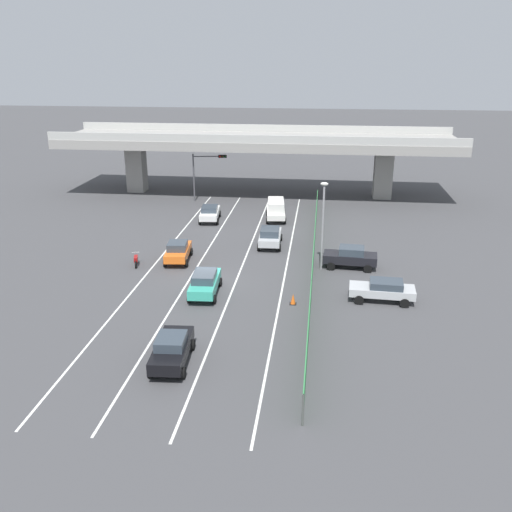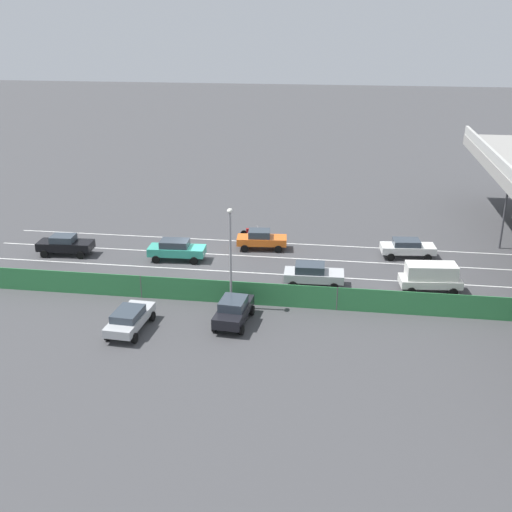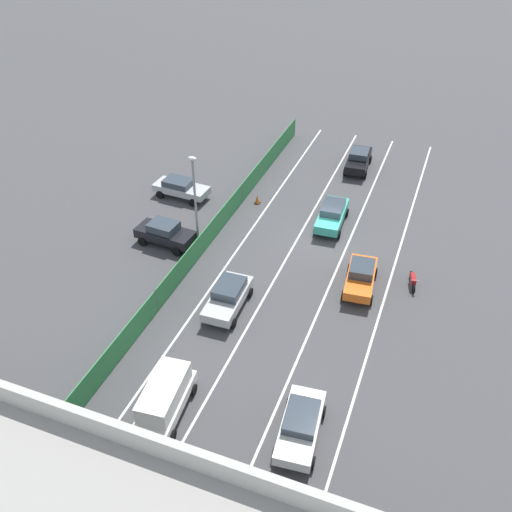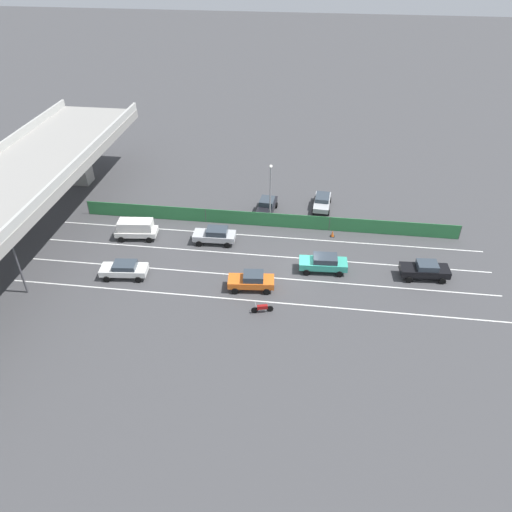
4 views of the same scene
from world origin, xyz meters
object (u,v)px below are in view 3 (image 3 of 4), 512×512
(car_sedan_black, at_px, (359,159))
(motorcycle, at_px, (413,280))
(traffic_cone, at_px, (257,199))
(parked_sedan_dark, at_px, (165,233))
(car_taxi_teal, at_px, (332,214))
(street_lamp, at_px, (195,194))
(car_taxi_orange, at_px, (361,276))
(parked_wagon_silver, at_px, (181,187))
(car_sedan_silver, at_px, (228,296))
(car_van_white, at_px, (165,397))
(car_hatchback_white, at_px, (301,424))

(car_sedan_black, relative_size, motorcycle, 2.42)
(traffic_cone, bearing_deg, motorcycle, 155.30)
(parked_sedan_dark, bearing_deg, traffic_cone, -118.71)
(car_taxi_teal, xyz_separation_m, parked_sedan_dark, (10.43, 6.65, 0.00))
(street_lamp, relative_size, traffic_cone, 9.46)
(car_taxi_orange, height_order, parked_wagon_silver, car_taxi_orange)
(parked_wagon_silver, bearing_deg, car_sedan_black, -141.15)
(motorcycle, distance_m, traffic_cone, 14.37)
(car_taxi_teal, xyz_separation_m, car_sedan_silver, (3.55, 11.32, -0.02))
(car_sedan_black, height_order, street_lamp, street_lamp)
(car_sedan_silver, distance_m, parked_wagon_silver, 14.08)
(street_lamp, bearing_deg, motorcycle, -176.37)
(car_sedan_silver, relative_size, parked_sedan_dark, 1.02)
(car_taxi_orange, relative_size, car_sedan_black, 0.95)
(car_sedan_silver, bearing_deg, car_van_white, 91.45)
(car_sedan_silver, xyz_separation_m, parked_sedan_dark, (6.88, -4.66, 0.02))
(car_sedan_silver, bearing_deg, car_sedan_black, -99.30)
(car_taxi_orange, xyz_separation_m, traffic_cone, (9.91, -7.37, -0.57))
(car_van_white, xyz_separation_m, car_sedan_silver, (0.21, -8.44, -0.26))
(car_van_white, distance_m, car_hatchback_white, 6.81)
(car_hatchback_white, distance_m, car_taxi_teal, 18.97)
(car_taxi_orange, bearing_deg, car_van_white, 62.40)
(car_taxi_orange, xyz_separation_m, car_taxi_teal, (3.60, -6.47, 0.03))
(car_sedan_black, xyz_separation_m, parked_wagon_silver, (12.27, 9.88, -0.06))
(street_lamp, bearing_deg, car_taxi_teal, -143.31)
(car_sedan_black, xyz_separation_m, car_taxi_teal, (-0.14, 9.51, 0.03))
(car_taxi_orange, height_order, car_sedan_silver, car_taxi_orange)
(car_hatchback_white, relative_size, parked_wagon_silver, 1.00)
(car_sedan_black, xyz_separation_m, traffic_cone, (6.16, 8.62, -0.57))
(parked_sedan_dark, bearing_deg, car_taxi_teal, -147.47)
(car_taxi_orange, distance_m, car_sedan_black, 16.41)
(car_sedan_black, distance_m, traffic_cone, 10.61)
(car_sedan_black, distance_m, car_hatchback_white, 28.39)
(car_sedan_silver, relative_size, street_lamp, 0.63)
(car_sedan_silver, xyz_separation_m, parked_wagon_silver, (8.86, -10.94, -0.07))
(car_taxi_orange, height_order, motorcycle, car_taxi_orange)
(parked_sedan_dark, bearing_deg, car_hatchback_white, 138.99)
(car_hatchback_white, bearing_deg, car_sedan_black, -82.87)
(car_hatchback_white, xyz_separation_m, car_sedan_silver, (6.93, -7.35, 0.05))
(car_taxi_orange, xyz_separation_m, street_lamp, (11.74, -0.41, 3.36))
(parked_sedan_dark, relative_size, traffic_cone, 5.84)
(car_taxi_orange, xyz_separation_m, parked_sedan_dark, (14.04, 0.18, 0.03))
(car_hatchback_white, relative_size, parked_sedan_dark, 1.04)
(traffic_cone, bearing_deg, parked_wagon_silver, 11.71)
(car_van_white, height_order, car_sedan_silver, car_van_white)
(traffic_cone, bearing_deg, car_sedan_silver, 102.70)
(car_taxi_orange, distance_m, traffic_cone, 12.36)
(parked_wagon_silver, xyz_separation_m, parked_sedan_dark, (-1.98, 6.28, 0.08))
(car_hatchback_white, xyz_separation_m, traffic_cone, (9.68, -19.56, -0.53))
(car_van_white, bearing_deg, traffic_cone, -81.83)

